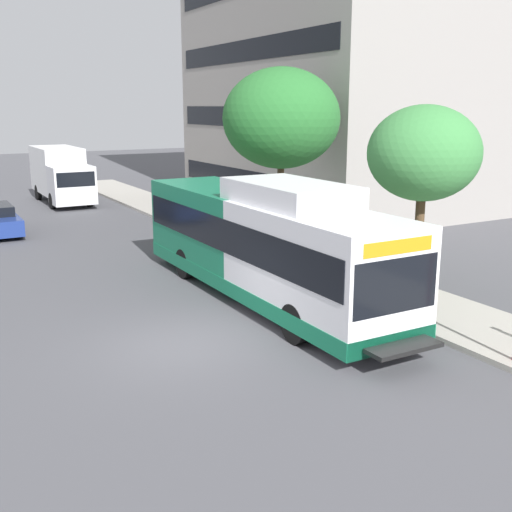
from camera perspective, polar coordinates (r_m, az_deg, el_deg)
ground_plane at (r=22.50m, az=-14.57°, el=-1.35°), size 120.00×120.00×0.00m
sidewalk_curb at (r=23.46m, az=3.46°, el=-0.14°), size 3.00×56.00×0.14m
transit_bus at (r=18.28m, az=0.68°, el=1.19°), size 2.58×12.25×3.65m
street_tree_near_stop at (r=18.99m, az=15.16°, el=9.04°), size 3.30×3.30×5.56m
street_tree_mid_block at (r=25.50m, az=2.33°, el=12.51°), size 4.73×4.73×7.03m
box_truck_background at (r=38.95m, az=-17.51°, el=7.24°), size 2.32×7.01×3.25m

